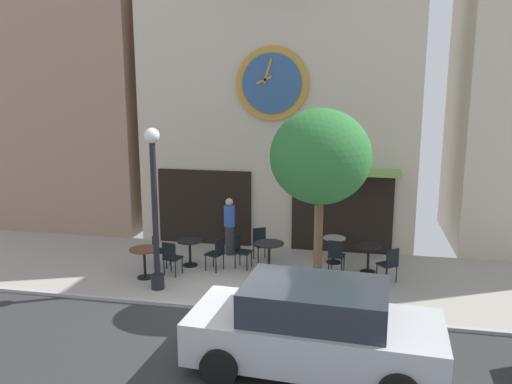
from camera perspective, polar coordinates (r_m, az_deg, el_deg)
The scene contains 19 objects.
ground_plane at distance 10.90m, azimuth -3.85°, elevation -14.92°, with size 29.54×11.22×0.13m.
clock_building at distance 16.22m, azimuth 2.47°, elevation 14.00°, with size 8.34×3.32×10.61m.
neighbor_building_left at distance 19.80m, azimuth -19.71°, elevation 16.95°, with size 5.73×4.04×13.76m.
street_lamp at distance 12.45m, azimuth -11.02°, elevation -1.88°, with size 0.36×0.36×3.89m.
street_tree at distance 11.45m, azimuth 7.05°, elevation 3.77°, with size 2.22×2.00×4.37m.
cafe_table_center_left at distance 13.60m, azimuth -12.12°, elevation -6.95°, with size 0.75×0.75×0.77m.
cafe_table_near_door at distance 14.31m, azimuth -7.25°, elevation -6.09°, with size 0.68×0.68×0.72m.
cafe_table_rightmost at distance 13.84m, azimuth 1.43°, elevation -6.35°, with size 0.79×0.79×0.75m.
cafe_table_leftmost at distance 14.58m, azimuth 8.55°, elevation -5.89°, with size 0.61×0.61×0.73m.
cafe_table_center_right at distance 13.99m, azimuth 12.21°, elevation -6.69°, with size 0.64×0.64×0.75m.
cafe_chair_facing_wall at distance 14.04m, azimuth -1.71°, elevation -6.24°, with size 0.46×0.46×0.90m.
cafe_chair_corner at distance 13.65m, azimuth -9.28°, elevation -6.92°, with size 0.47×0.47×0.90m.
cafe_chair_curbside at distance 13.81m, azimuth 8.76°, elevation -6.69°, with size 0.46×0.46×0.90m.
cafe_chair_under_awning at distance 13.85m, azimuth -4.30°, elevation -6.52°, with size 0.52×0.52×0.90m.
cafe_chair_near_lamp at distance 14.35m, azimuth -10.61°, elevation -6.03°, with size 0.44×0.44×0.90m.
cafe_chair_outer at distance 13.41m, azimuth 14.41°, elevation -7.48°, with size 0.56×0.56×0.90m.
cafe_chair_near_tree at distance 14.66m, azimuth 0.50°, elevation -5.44°, with size 0.55×0.55×0.90m.
pedestrian_blue at distance 15.03m, azimuth -2.92°, elevation -3.70°, with size 0.33×0.33×1.67m.
parked_car_silver at distance 9.28m, azimuth 6.42°, elevation -14.57°, with size 4.40×2.22×1.55m.
Camera 1 is at (2.63, -10.25, 4.87)m, focal length 36.53 mm.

